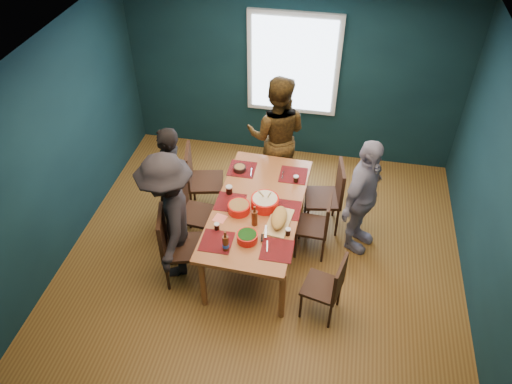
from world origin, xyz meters
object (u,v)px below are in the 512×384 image
at_px(chair_left_near, 174,242).
at_px(chair_right_far, 331,192).
at_px(dining_table, 258,210).
at_px(chair_left_mid, 189,207).
at_px(bowl_herbs, 247,237).
at_px(chair_left_far, 198,176).
at_px(person_right, 363,197).
at_px(cutting_board, 279,219).
at_px(person_far_left, 169,180).
at_px(chair_right_mid, 319,222).
at_px(chair_right_near, 330,284).
at_px(bowl_salad, 239,208).
at_px(person_near_left, 169,218).
at_px(bowl_dumpling, 265,202).
at_px(person_back, 277,136).

distance_m(chair_left_near, chair_right_far, 2.14).
bearing_deg(chair_right_far, dining_table, -151.90).
xyz_separation_m(chair_left_mid, bowl_herbs, (0.90, -0.64, 0.28)).
bearing_deg(chair_left_far, person_right, -19.46).
distance_m(chair_left_far, cutting_board, 1.55).
bearing_deg(person_far_left, chair_left_mid, 60.86).
bearing_deg(chair_left_mid, chair_right_mid, 8.18).
xyz_separation_m(chair_right_near, bowl_salad, (-1.16, 0.68, 0.33)).
bearing_deg(person_right, dining_table, 131.08).
distance_m(person_far_left, person_near_left, 0.83).
distance_m(chair_left_far, person_far_left, 0.47).
xyz_separation_m(chair_left_mid, person_far_left, (-0.31, 0.25, 0.21)).
bearing_deg(chair_left_mid, person_near_left, -89.61).
bearing_deg(dining_table, chair_left_far, 148.04).
bearing_deg(bowl_salad, person_near_left, -155.67).
height_order(chair_left_far, person_far_left, person_far_left).
bearing_deg(chair_right_far, person_far_left, -179.81).
bearing_deg(chair_right_far, person_near_left, -157.41).
relative_size(chair_left_far, chair_right_far, 1.02).
height_order(bowl_salad, bowl_herbs, bowl_salad).
bearing_deg(chair_left_near, bowl_dumpling, 17.07).
bearing_deg(chair_left_mid, chair_right_near, -19.89).
relative_size(person_back, bowl_salad, 6.74).
bearing_deg(person_back, bowl_dumpling, 91.17).
xyz_separation_m(chair_left_mid, person_back, (0.92, 1.32, 0.34)).
bearing_deg(bowl_herbs, dining_table, 89.13).
bearing_deg(person_back, chair_right_near, 111.40).
bearing_deg(chair_left_mid, dining_table, 1.81).
distance_m(dining_table, cutting_board, 0.40).
height_order(chair_right_far, person_far_left, person_far_left).
distance_m(chair_left_mid, bowl_herbs, 1.14).
relative_size(chair_right_mid, bowl_herbs, 3.74).
relative_size(chair_right_mid, person_right, 0.55).
distance_m(chair_right_near, person_far_left, 2.46).
distance_m(dining_table, bowl_herbs, 0.61).
xyz_separation_m(person_back, person_near_left, (-0.96, -1.85, -0.04)).
bearing_deg(bowl_salad, chair_left_mid, 164.92).
xyz_separation_m(bowl_salad, bowl_dumpling, (0.29, 0.14, 0.02)).
distance_m(dining_table, chair_left_near, 1.08).
bearing_deg(bowl_dumpling, person_far_left, 167.21).
bearing_deg(person_far_left, bowl_dumpling, 86.28).
bearing_deg(chair_right_mid, dining_table, -167.78).
bearing_deg(chair_left_mid, chair_left_far, 99.19).
bearing_deg(chair_right_near, chair_left_near, -172.99).
xyz_separation_m(bowl_dumpling, bowl_herbs, (-0.09, -0.59, -0.02)).
relative_size(dining_table, cutting_board, 3.35).
bearing_deg(person_back, chair_left_near, 63.59).
bearing_deg(person_far_left, dining_table, 85.29).
relative_size(chair_right_far, chair_right_mid, 1.14).
distance_m(chair_left_mid, person_back, 1.64).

